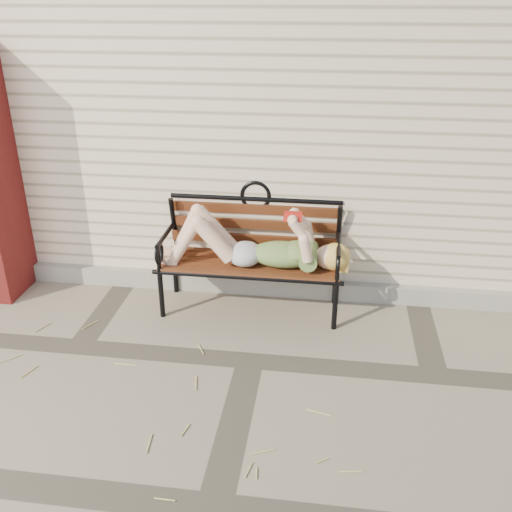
# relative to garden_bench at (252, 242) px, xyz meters

# --- Properties ---
(ground) EXTENTS (80.00, 80.00, 0.00)m
(ground) POSITION_rel_garden_bench_xyz_m (0.10, -0.79, -0.55)
(ground) COLOR gray
(ground) RESTS_ON ground
(house_wall) EXTENTS (8.00, 4.00, 3.00)m
(house_wall) POSITION_rel_garden_bench_xyz_m (0.10, 2.21, 0.95)
(house_wall) COLOR beige
(house_wall) RESTS_ON ground
(foundation_strip) EXTENTS (8.00, 0.10, 0.15)m
(foundation_strip) POSITION_rel_garden_bench_xyz_m (0.10, 0.18, -0.48)
(foundation_strip) COLOR gray
(foundation_strip) RESTS_ON ground
(garden_bench) EXTENTS (1.52, 0.61, 0.98)m
(garden_bench) POSITION_rel_garden_bench_xyz_m (0.00, 0.00, 0.00)
(garden_bench) COLOR black
(garden_bench) RESTS_ON ground
(reading_woman) EXTENTS (1.43, 0.33, 0.45)m
(reading_woman) POSITION_rel_garden_bench_xyz_m (0.01, -0.12, 0.03)
(reading_woman) COLOR #0B444E
(reading_woman) RESTS_ON ground
(straw_scatter) EXTENTS (2.97, 1.66, 0.01)m
(straw_scatter) POSITION_rel_garden_bench_xyz_m (-0.37, -1.49, -0.55)
(straw_scatter) COLOR tan
(straw_scatter) RESTS_ON ground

